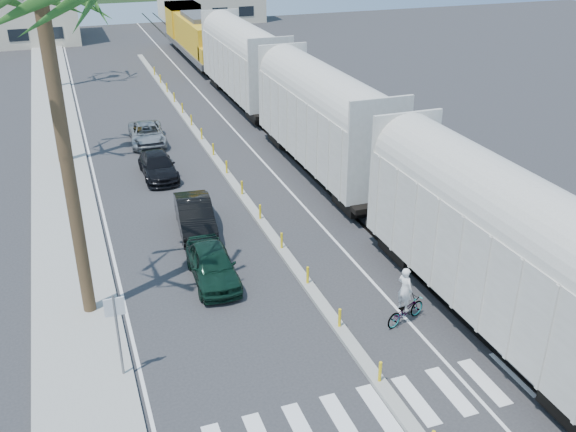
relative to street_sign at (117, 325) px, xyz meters
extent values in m
plane|color=#28282B|center=(7.30, -2.00, -1.97)|extent=(140.00, 140.00, 0.00)
cube|color=gray|center=(-1.20, 23.00, -1.90)|extent=(3.00, 90.00, 0.15)
cube|color=black|center=(11.58, 26.00, -1.94)|extent=(0.12, 100.00, 0.06)
cube|color=black|center=(13.02, 26.00, -1.94)|extent=(0.12, 100.00, 0.06)
cube|color=gray|center=(7.30, 18.00, -1.90)|extent=(0.45, 60.00, 0.15)
cylinder|color=yellow|center=(7.30, -3.00, -1.47)|extent=(0.10, 0.10, 0.70)
cylinder|color=yellow|center=(7.30, 0.00, -1.47)|extent=(0.10, 0.10, 0.70)
cylinder|color=yellow|center=(7.30, 3.00, -1.47)|extent=(0.10, 0.10, 0.70)
cylinder|color=yellow|center=(7.30, 6.00, -1.47)|extent=(0.10, 0.10, 0.70)
cylinder|color=yellow|center=(7.30, 9.00, -1.47)|extent=(0.10, 0.10, 0.70)
cylinder|color=yellow|center=(7.30, 12.00, -1.47)|extent=(0.10, 0.10, 0.70)
cylinder|color=yellow|center=(7.30, 15.00, -1.47)|extent=(0.10, 0.10, 0.70)
cylinder|color=yellow|center=(7.30, 18.00, -1.47)|extent=(0.10, 0.10, 0.70)
cylinder|color=yellow|center=(7.30, 21.00, -1.47)|extent=(0.10, 0.10, 0.70)
cylinder|color=yellow|center=(7.30, 24.00, -1.47)|extent=(0.10, 0.10, 0.70)
cylinder|color=yellow|center=(7.30, 27.00, -1.47)|extent=(0.10, 0.10, 0.70)
cylinder|color=yellow|center=(7.30, 30.00, -1.47)|extent=(0.10, 0.10, 0.70)
cylinder|color=yellow|center=(7.30, 33.00, -1.47)|extent=(0.10, 0.10, 0.70)
cylinder|color=yellow|center=(7.30, 36.00, -1.47)|extent=(0.10, 0.10, 0.70)
cylinder|color=yellow|center=(7.30, 39.00, -1.47)|extent=(0.10, 0.10, 0.70)
cube|color=silver|center=(7.30, -4.00, -1.97)|extent=(14.00, 2.20, 0.01)
cube|color=silver|center=(0.50, 23.00, -1.97)|extent=(0.12, 90.00, 0.01)
cube|color=silver|center=(9.80, 23.00, -1.97)|extent=(0.12, 90.00, 0.01)
cube|color=#B3B0A4|center=(12.30, -1.39, 0.73)|extent=(3.00, 12.88, 3.40)
cylinder|color=#B3B0A4|center=(12.30, -1.39, 2.43)|extent=(2.90, 12.58, 2.90)
cube|color=black|center=(12.30, -1.39, -1.47)|extent=(2.60, 12.88, 1.00)
cube|color=#B3B0A4|center=(12.30, 13.61, 0.73)|extent=(3.00, 12.88, 3.40)
cylinder|color=#B3B0A4|center=(12.30, 13.61, 2.43)|extent=(2.90, 12.58, 2.90)
cube|color=black|center=(12.30, 13.61, -1.47)|extent=(2.60, 12.88, 1.00)
cube|color=#B3B0A4|center=(12.30, 28.61, 0.73)|extent=(3.00, 12.88, 3.40)
cylinder|color=#B3B0A4|center=(12.30, 28.61, 2.43)|extent=(2.90, 12.58, 2.90)
cube|color=black|center=(12.30, 28.61, -1.47)|extent=(2.60, 12.88, 1.00)
cube|color=#4C4C4F|center=(12.30, 44.61, -0.92)|extent=(3.00, 17.00, 0.50)
cube|color=gold|center=(12.30, 43.61, 0.63)|extent=(2.70, 12.24, 2.60)
cube|color=gold|center=(12.30, 50.39, 0.93)|extent=(3.00, 3.74, 3.20)
cube|color=black|center=(12.30, 44.61, -1.52)|extent=(2.60, 13.60, 0.90)
cylinder|color=brown|center=(-0.70, 4.00, 3.53)|extent=(0.44, 0.44, 11.00)
cylinder|color=brown|center=(-1.00, 20.00, 3.03)|extent=(0.44, 0.44, 10.00)
cylinder|color=brown|center=(-0.70, 38.00, 4.03)|extent=(0.44, 0.44, 12.00)
cylinder|color=slate|center=(0.00, 0.00, -0.47)|extent=(0.08, 0.08, 3.00)
cube|color=silver|center=(0.00, 0.00, 0.63)|extent=(0.60, 0.04, 0.60)
cube|color=beige|center=(-3.70, 60.00, 2.03)|extent=(12.00, 10.00, 8.00)
imported|color=black|center=(4.00, 4.69, -1.27)|extent=(1.91, 4.20, 1.40)
imported|color=black|center=(4.30, 9.15, -1.25)|extent=(2.31, 4.64, 1.44)
imported|color=black|center=(3.79, 16.13, -1.35)|extent=(1.79, 4.30, 1.24)
imported|color=#999C9D|center=(4.07, 21.79, -1.36)|extent=(2.53, 4.65, 1.23)
imported|color=#9EA0A5|center=(9.67, -0.33, -1.50)|extent=(1.75, 2.18, 0.94)
imported|color=white|center=(9.57, -0.33, -0.60)|extent=(0.84, 0.77, 1.63)
camera|label=1|loc=(-0.56, -16.55, 11.20)|focal=40.00mm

